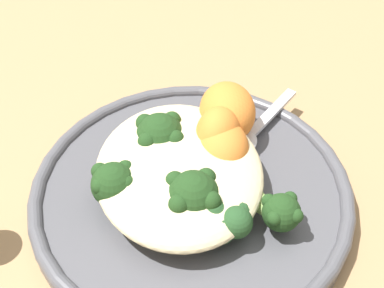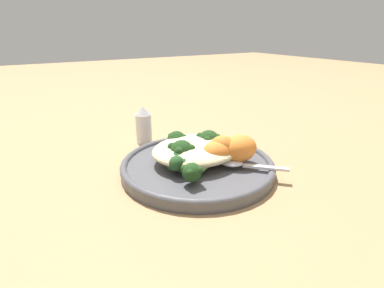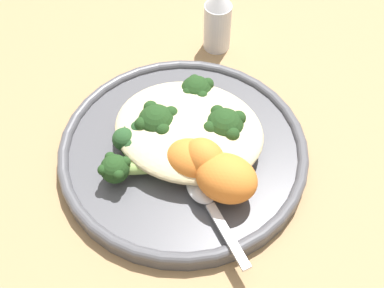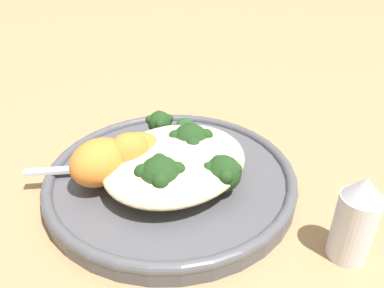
{
  "view_description": "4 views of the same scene",
  "coord_description": "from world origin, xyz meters",
  "px_view_note": "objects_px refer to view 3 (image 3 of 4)",
  "views": [
    {
      "loc": [
        -0.27,
        0.02,
        0.35
      ],
      "look_at": [
        0.02,
        -0.02,
        0.06
      ],
      "focal_mm": 50.0,
      "sensor_mm": 36.0,
      "label": 1
    },
    {
      "loc": [
        -0.24,
        -0.41,
        0.24
      ],
      "look_at": [
        0.01,
        0.0,
        0.05
      ],
      "focal_mm": 28.0,
      "sensor_mm": 36.0,
      "label": 2
    },
    {
      "loc": [
        0.14,
        -0.33,
        0.47
      ],
      "look_at": [
        0.03,
        -0.03,
        0.05
      ],
      "focal_mm": 50.0,
      "sensor_mm": 36.0,
      "label": 3
    },
    {
      "loc": [
        0.25,
        0.21,
        0.25
      ],
      "look_at": [
        -0.01,
        -0.0,
        0.05
      ],
      "focal_mm": 35.0,
      "sensor_mm": 36.0,
      "label": 4
    }
  ],
  "objects_px": {
    "sweet_potato_chunk_1": "(204,160)",
    "salt_shaker": "(218,21)",
    "plate": "(183,151)",
    "spoon": "(207,199)",
    "sweet_potato_chunk_0": "(226,178)",
    "broccoli_stalk_2": "(161,129)",
    "broccoli_stalk_3": "(138,167)",
    "broccoli_stalk_1": "(195,100)",
    "quinoa_mound": "(189,130)",
    "kale_tuft": "(134,139)",
    "broccoli_stalk_0": "(221,131)",
    "sweet_potato_chunk_2": "(192,160)"
  },
  "relations": [
    {
      "from": "quinoa_mound",
      "to": "salt_shaker",
      "type": "distance_m",
      "value": 0.17
    },
    {
      "from": "sweet_potato_chunk_2",
      "to": "spoon",
      "type": "bearing_deg",
      "value": -47.53
    },
    {
      "from": "plate",
      "to": "kale_tuft",
      "type": "distance_m",
      "value": 0.06
    },
    {
      "from": "plate",
      "to": "broccoli_stalk_2",
      "type": "bearing_deg",
      "value": -177.21
    },
    {
      "from": "broccoli_stalk_0",
      "to": "broccoli_stalk_1",
      "type": "relative_size",
      "value": 0.68
    },
    {
      "from": "sweet_potato_chunk_2",
      "to": "spoon",
      "type": "height_order",
      "value": "sweet_potato_chunk_2"
    },
    {
      "from": "broccoli_stalk_3",
      "to": "kale_tuft",
      "type": "bearing_deg",
      "value": -89.72
    },
    {
      "from": "broccoli_stalk_2",
      "to": "broccoli_stalk_3",
      "type": "distance_m",
      "value": 0.05
    },
    {
      "from": "broccoli_stalk_0",
      "to": "salt_shaker",
      "type": "relative_size",
      "value": 0.99
    },
    {
      "from": "plate",
      "to": "sweet_potato_chunk_2",
      "type": "relative_size",
      "value": 4.92
    },
    {
      "from": "plate",
      "to": "spoon",
      "type": "xyz_separation_m",
      "value": [
        0.05,
        -0.06,
        0.01
      ]
    },
    {
      "from": "broccoli_stalk_1",
      "to": "broccoli_stalk_2",
      "type": "height_order",
      "value": "broccoli_stalk_2"
    },
    {
      "from": "broccoli_stalk_1",
      "to": "sweet_potato_chunk_1",
      "type": "height_order",
      "value": "sweet_potato_chunk_1"
    },
    {
      "from": "broccoli_stalk_3",
      "to": "spoon",
      "type": "relative_size",
      "value": 1.1
    },
    {
      "from": "sweet_potato_chunk_1",
      "to": "salt_shaker",
      "type": "xyz_separation_m",
      "value": [
        -0.05,
        0.21,
        -0.01
      ]
    },
    {
      "from": "quinoa_mound",
      "to": "plate",
      "type": "bearing_deg",
      "value": -106.82
    },
    {
      "from": "plate",
      "to": "broccoli_stalk_3",
      "type": "height_order",
      "value": "broccoli_stalk_3"
    },
    {
      "from": "sweet_potato_chunk_1",
      "to": "spoon",
      "type": "xyz_separation_m",
      "value": [
        0.01,
        -0.03,
        -0.02
      ]
    },
    {
      "from": "quinoa_mound",
      "to": "salt_shaker",
      "type": "relative_size",
      "value": 1.92
    },
    {
      "from": "quinoa_mound",
      "to": "broccoli_stalk_0",
      "type": "relative_size",
      "value": 1.94
    },
    {
      "from": "quinoa_mound",
      "to": "broccoli_stalk_3",
      "type": "bearing_deg",
      "value": -118.59
    },
    {
      "from": "broccoli_stalk_3",
      "to": "salt_shaker",
      "type": "relative_size",
      "value": 1.24
    },
    {
      "from": "quinoa_mound",
      "to": "sweet_potato_chunk_1",
      "type": "bearing_deg",
      "value": -51.25
    },
    {
      "from": "broccoli_stalk_1",
      "to": "salt_shaker",
      "type": "height_order",
      "value": "salt_shaker"
    },
    {
      "from": "sweet_potato_chunk_0",
      "to": "salt_shaker",
      "type": "relative_size",
      "value": 0.74
    },
    {
      "from": "broccoli_stalk_1",
      "to": "broccoli_stalk_2",
      "type": "distance_m",
      "value": 0.06
    },
    {
      "from": "plate",
      "to": "quinoa_mound",
      "type": "relative_size",
      "value": 1.69
    },
    {
      "from": "quinoa_mound",
      "to": "broccoli_stalk_1",
      "type": "distance_m",
      "value": 0.04
    },
    {
      "from": "sweet_potato_chunk_2",
      "to": "plate",
      "type": "bearing_deg",
      "value": 125.34
    },
    {
      "from": "broccoli_stalk_0",
      "to": "broccoli_stalk_3",
      "type": "relative_size",
      "value": 0.8
    },
    {
      "from": "sweet_potato_chunk_1",
      "to": "salt_shaker",
      "type": "height_order",
      "value": "salt_shaker"
    },
    {
      "from": "broccoli_stalk_0",
      "to": "broccoli_stalk_2",
      "type": "height_order",
      "value": "same"
    },
    {
      "from": "broccoli_stalk_0",
      "to": "sweet_potato_chunk_2",
      "type": "height_order",
      "value": "broccoli_stalk_0"
    },
    {
      "from": "plate",
      "to": "spoon",
      "type": "distance_m",
      "value": 0.07
    },
    {
      "from": "quinoa_mound",
      "to": "sweet_potato_chunk_0",
      "type": "distance_m",
      "value": 0.08
    },
    {
      "from": "broccoli_stalk_0",
      "to": "broccoli_stalk_1",
      "type": "xyz_separation_m",
      "value": [
        -0.04,
        0.03,
        -0.0
      ]
    },
    {
      "from": "sweet_potato_chunk_1",
      "to": "salt_shaker",
      "type": "bearing_deg",
      "value": 104.51
    },
    {
      "from": "quinoa_mound",
      "to": "broccoli_stalk_2",
      "type": "xyz_separation_m",
      "value": [
        -0.03,
        -0.01,
        0.0
      ]
    },
    {
      "from": "plate",
      "to": "broccoli_stalk_2",
      "type": "xyz_separation_m",
      "value": [
        -0.02,
        -0.0,
        0.03
      ]
    },
    {
      "from": "broccoli_stalk_2",
      "to": "sweet_potato_chunk_0",
      "type": "distance_m",
      "value": 0.09
    },
    {
      "from": "quinoa_mound",
      "to": "kale_tuft",
      "type": "height_order",
      "value": "quinoa_mound"
    },
    {
      "from": "spoon",
      "to": "broccoli_stalk_2",
      "type": "bearing_deg",
      "value": -173.94
    },
    {
      "from": "broccoli_stalk_0",
      "to": "salt_shaker",
      "type": "distance_m",
      "value": 0.18
    },
    {
      "from": "broccoli_stalk_0",
      "to": "sweet_potato_chunk_0",
      "type": "distance_m",
      "value": 0.06
    },
    {
      "from": "plate",
      "to": "quinoa_mound",
      "type": "bearing_deg",
      "value": 73.18
    },
    {
      "from": "broccoli_stalk_0",
      "to": "broccoli_stalk_2",
      "type": "relative_size",
      "value": 0.98
    },
    {
      "from": "broccoli_stalk_3",
      "to": "broccoli_stalk_1",
      "type": "bearing_deg",
      "value": -134.06
    },
    {
      "from": "plate",
      "to": "sweet_potato_chunk_1",
      "type": "height_order",
      "value": "sweet_potato_chunk_1"
    },
    {
      "from": "broccoli_stalk_1",
      "to": "broccoli_stalk_0",
      "type": "bearing_deg",
      "value": -145.18
    },
    {
      "from": "broccoli_stalk_2",
      "to": "broccoli_stalk_3",
      "type": "xyz_separation_m",
      "value": [
        -0.01,
        -0.05,
        -0.01
      ]
    }
  ]
}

